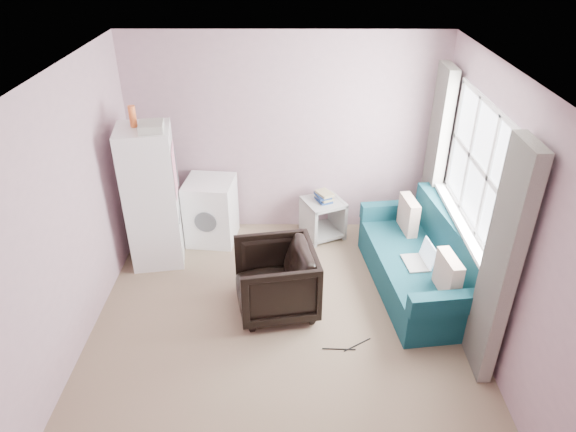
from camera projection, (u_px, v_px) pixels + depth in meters
name	position (u px, v px, depth m)	size (l,w,h in m)	color
room	(284.00, 225.00, 4.43)	(3.84, 4.24, 2.54)	#877058
armchair	(276.00, 277.00, 5.20)	(0.78, 0.73, 0.80)	black
fridge	(152.00, 197.00, 5.77)	(0.66, 0.65, 1.88)	white
washing_machine	(211.00, 209.00, 6.36)	(0.63, 0.63, 0.81)	white
side_table	(323.00, 215.00, 6.49)	(0.61, 0.61, 0.63)	gray
sofa	(423.00, 265.00, 5.55)	(1.09, 1.97, 0.84)	#124753
window_dressing	(462.00, 202.00, 5.10)	(0.17, 2.62, 2.18)	white
floor_cables	(348.00, 347.00, 4.90)	(0.48, 0.18, 0.01)	black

